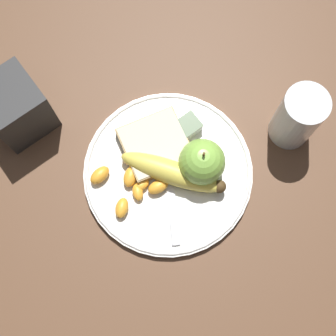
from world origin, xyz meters
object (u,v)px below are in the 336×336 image
Objects in this scene: apple at (202,162)px; jam_packet at (187,127)px; bread_slice at (156,145)px; juice_glass at (297,118)px; fork at (169,173)px; plate at (168,172)px; condiment_caddy at (16,107)px; banana at (174,171)px.

apple is 1.98× the size of jam_packet.
apple is 0.68× the size of bread_slice.
fork is (0.20, -0.06, -0.04)m from juice_glass.
apple is (-0.04, 0.03, 0.04)m from plate.
bread_slice is 0.06m from jam_packet.
juice_glass is at bearing 140.48° from condiment_caddy.
banana reaches higher than jam_packet.
bread_slice is at bearing -63.21° from apple.
juice_glass reaches higher than banana.
bread_slice is 0.05m from fork.
fork is 1.70× the size of condiment_caddy.
banana is 1.32× the size of bread_slice.
plate is 0.21m from juice_glass.
jam_packet is at bearing -109.22° from apple.
apple is 0.07m from jam_packet.
fork is at bearing 71.51° from plate.
plate is 2.27× the size of bread_slice.
plate is at bearing -63.78° from banana.
bread_slice is 0.68× the size of fork.
juice_glass is 1.41× the size of apple.
apple is 0.47× the size of fork.
plate is at bearing 29.63° from jam_packet.
jam_packet is at bearing -35.85° from juice_glass.
jam_packet is 0.26m from condiment_caddy.
bread_slice is at bearing -5.89° from jam_packet.
fork is at bearing 120.89° from condiment_caddy.
fork is at bearing 31.52° from jam_packet.
juice_glass is 0.20m from banana.
juice_glass is 0.42m from condiment_caddy.
banana is 0.05m from bread_slice.
plate is 3.32× the size of apple.
jam_packet is (0.13, -0.10, -0.03)m from juice_glass.
plate is at bearing 79.21° from bread_slice.
bread_slice and jam_packet have the same top height.
juice_glass reaches higher than jam_packet.
juice_glass is 0.21m from fork.
condiment_caddy is at bearing -58.44° from plate.
apple is 0.08m from bread_slice.
condiment_caddy reaches higher than banana.
fork is 0.25m from condiment_caddy.
juice_glass reaches higher than apple.
jam_packet is 0.40× the size of condiment_caddy.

